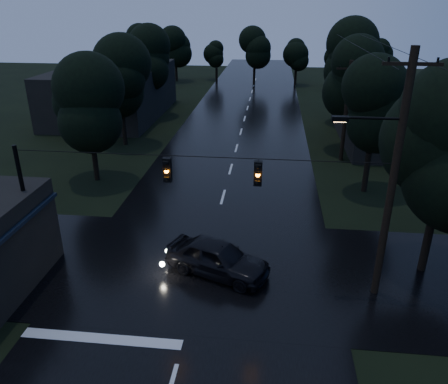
# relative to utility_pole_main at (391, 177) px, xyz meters

# --- Properties ---
(main_road) EXTENTS (12.00, 120.00, 0.02)m
(main_road) POSITION_rel_utility_pole_main_xyz_m (-7.41, 19.00, -5.26)
(main_road) COLOR black
(main_road) RESTS_ON ground
(cross_street) EXTENTS (60.00, 9.00, 0.02)m
(cross_street) POSITION_rel_utility_pole_main_xyz_m (-7.41, 1.00, -5.26)
(cross_street) COLOR black
(cross_street) RESTS_ON ground
(building_far_right) EXTENTS (10.00, 14.00, 4.40)m
(building_far_right) POSITION_rel_utility_pole_main_xyz_m (6.59, 23.00, -3.06)
(building_far_right) COLOR black
(building_far_right) RESTS_ON ground
(building_far_left) EXTENTS (10.00, 16.00, 5.00)m
(building_far_left) POSITION_rel_utility_pole_main_xyz_m (-21.41, 29.00, -2.76)
(building_far_left) COLOR black
(building_far_left) RESTS_ON ground
(utility_pole_main) EXTENTS (3.50, 0.30, 10.00)m
(utility_pole_main) POSITION_rel_utility_pole_main_xyz_m (0.00, 0.00, 0.00)
(utility_pole_main) COLOR black
(utility_pole_main) RESTS_ON ground
(utility_pole_far) EXTENTS (2.00, 0.30, 7.50)m
(utility_pole_far) POSITION_rel_utility_pole_main_xyz_m (0.89, 17.00, -1.38)
(utility_pole_far) COLOR black
(utility_pole_far) RESTS_ON ground
(anchor_pole_left) EXTENTS (0.18, 0.18, 6.00)m
(anchor_pole_left) POSITION_rel_utility_pole_main_xyz_m (-14.91, 0.00, -2.26)
(anchor_pole_left) COLOR black
(anchor_pole_left) RESTS_ON ground
(span_signals) EXTENTS (15.00, 0.37, 1.12)m
(span_signals) POSITION_rel_utility_pole_main_xyz_m (-6.85, -0.01, -0.01)
(span_signals) COLOR black
(span_signals) RESTS_ON ground
(tree_corner_near) EXTENTS (4.48, 4.48, 9.44)m
(tree_corner_near) POSITION_rel_utility_pole_main_xyz_m (2.59, 2.00, 0.74)
(tree_corner_near) COLOR black
(tree_corner_near) RESTS_ON ground
(tree_left_a) EXTENTS (3.92, 3.92, 8.26)m
(tree_left_a) POSITION_rel_utility_pole_main_xyz_m (-16.41, 11.00, -0.02)
(tree_left_a) COLOR black
(tree_left_a) RESTS_ON ground
(tree_left_b) EXTENTS (4.20, 4.20, 8.85)m
(tree_left_b) POSITION_rel_utility_pole_main_xyz_m (-17.01, 19.00, 0.36)
(tree_left_b) COLOR black
(tree_left_b) RESTS_ON ground
(tree_left_c) EXTENTS (4.48, 4.48, 9.44)m
(tree_left_c) POSITION_rel_utility_pole_main_xyz_m (-17.61, 29.00, 0.74)
(tree_left_c) COLOR black
(tree_left_c) RESTS_ON ground
(tree_right_a) EXTENTS (4.20, 4.20, 8.85)m
(tree_right_a) POSITION_rel_utility_pole_main_xyz_m (1.59, 11.00, 0.36)
(tree_right_a) COLOR black
(tree_right_a) RESTS_ON ground
(tree_right_b) EXTENTS (4.48, 4.48, 9.44)m
(tree_right_b) POSITION_rel_utility_pole_main_xyz_m (2.19, 19.00, 0.74)
(tree_right_b) COLOR black
(tree_right_b) RESTS_ON ground
(tree_right_c) EXTENTS (4.76, 4.76, 10.03)m
(tree_right_c) POSITION_rel_utility_pole_main_xyz_m (2.79, 29.00, 1.11)
(tree_right_c) COLOR black
(tree_right_c) RESTS_ON ground
(car) EXTENTS (5.13, 3.54, 1.62)m
(car) POSITION_rel_utility_pole_main_xyz_m (-6.71, 0.67, -4.45)
(car) COLOR black
(car) RESTS_ON ground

